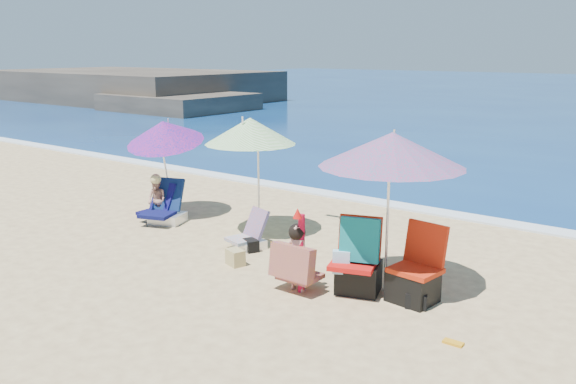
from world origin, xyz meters
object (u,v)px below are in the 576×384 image
Objects in this scene: umbrella_striped at (250,131)px; camp_chair_right at (358,265)px; umbrella_turquoise at (392,150)px; person_left at (157,200)px; umbrella_blue at (164,132)px; chair_navy at (166,211)px; camp_chair_left at (415,279)px; person_center at (296,259)px; furled_umbrella at (301,246)px; chair_rainbow at (250,238)px.

camp_chair_right is (2.93, -1.20, -1.47)m from umbrella_striped.
person_left is at bearing 175.31° from umbrella_turquoise.
chair_navy is (0.35, -0.35, -1.47)m from umbrella_blue.
camp_chair_left is at bearing -5.91° from chair_navy.
camp_chair_left is at bearing -8.97° from umbrella_blue.
person_left is (-4.24, 1.22, -0.04)m from person_center.
chair_rainbow is (-1.82, 1.05, -0.49)m from furled_umbrella.
umbrella_striped is at bearing 143.14° from person_center.
camp_chair_right is (0.62, 0.47, -0.27)m from furled_umbrella.
camp_chair_right reaches higher than person_left.
furled_umbrella reaches higher than person_center.
umbrella_turquoise is at bearing -5.51° from chair_rainbow.
camp_chair_left is 1.07× the size of person_center.
umbrella_turquoise is 1.72m from camp_chair_left.
chair_navy reaches higher than chair_rainbow.
person_center is at bearing -17.22° from chair_navy.
camp_chair_right reaches higher than chair_rainbow.
person_center is (4.03, -1.25, 0.25)m from chair_navy.
chair_rainbow is at bearing -51.75° from umbrella_striped.
chair_rainbow is 0.67× the size of camp_chair_right.
umbrella_blue is 3.08m from chair_rainbow.
chair_navy is at bearing 7.34° from person_left.
chair_rainbow is (2.63, -0.54, -1.52)m from umbrella_blue.
camp_chair_right is at bearing 34.75° from person_center.
chair_navy is (-1.79, -0.43, -1.64)m from umbrella_striped.
furled_umbrella is 0.82m from camp_chair_right.
person_left is at bearing 163.91° from person_center.
furled_umbrella is 1.57m from camp_chair_left.
chair_rainbow is at bearing 150.04° from furled_umbrella.
umbrella_striped is 1.76× the size of furled_umbrella.
umbrella_blue is 2.82× the size of chair_rainbow.
umbrella_blue is at bearing 171.43° from umbrella_turquoise.
furled_umbrella is at bearing -138.83° from umbrella_turquoise.
umbrella_turquoise is at bearing 166.47° from camp_chair_left.
umbrella_striped is 3.10m from furled_umbrella.
umbrella_blue is (-5.35, 0.81, -0.27)m from umbrella_turquoise.
umbrella_blue is 2.21× the size of person_left.
furled_umbrella is at bearing -153.67° from camp_chair_left.
umbrella_blue is at bearing 160.29° from furled_umbrella.
chair_navy is at bearing -45.24° from umbrella_blue.
camp_chair_left is at bearing -13.53° from umbrella_turquoise.
furled_umbrella reaches higher than chair_rainbow.
chair_rainbow is at bearing -4.80° from chair_navy.
person_left reaches higher than chair_navy.
chair_rainbow is 3.21m from camp_chair_left.
camp_chair_right is at bearing -131.80° from umbrella_turquoise.
umbrella_striped is at bearing 13.63° from chair_navy.
person_left is (-4.31, 1.22, -0.24)m from furled_umbrella.
umbrella_turquoise is 3.34m from umbrella_striped.
umbrella_blue reaches higher than person_left.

